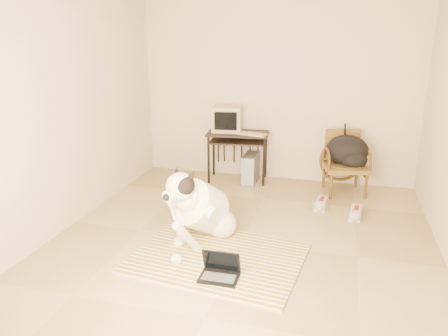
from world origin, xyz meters
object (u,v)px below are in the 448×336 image
at_px(pc_tower, 251,168).
at_px(backpack, 348,152).
at_px(dog, 200,209).
at_px(computer_desk, 238,139).
at_px(rattan_chair, 345,162).
at_px(crt_monitor, 227,119).
at_px(laptop, 220,271).

distance_m(pc_tower, backpack, 1.41).
bearing_deg(dog, computer_desk, 92.03).
bearing_deg(rattan_chair, crt_monitor, 174.43).
bearing_deg(backpack, laptop, -112.87).
bearing_deg(dog, rattan_chair, 52.88).
bearing_deg(computer_desk, backpack, -4.25).
bearing_deg(computer_desk, pc_tower, -3.24).
height_order(crt_monitor, backpack, crt_monitor).
height_order(laptop, rattan_chair, rattan_chair).
height_order(dog, pc_tower, dog).
bearing_deg(rattan_chair, computer_desk, 176.42).
relative_size(laptop, crt_monitor, 0.77).
relative_size(crt_monitor, backpack, 0.80).
distance_m(computer_desk, pc_tower, 0.47).
height_order(rattan_chair, backpack, rattan_chair).
relative_size(crt_monitor, rattan_chair, 0.54).
relative_size(computer_desk, backpack, 1.63).
bearing_deg(rattan_chair, backpack, -30.18).
bearing_deg(crt_monitor, dog, -83.29).
relative_size(computer_desk, rattan_chair, 1.09).
relative_size(laptop, rattan_chair, 0.41).
bearing_deg(pc_tower, laptop, -84.26).
bearing_deg(rattan_chair, dog, -127.12).
xyz_separation_m(crt_monitor, backpack, (1.74, -0.19, -0.34)).
bearing_deg(laptop, computer_desk, 99.94).
bearing_deg(pc_tower, computer_desk, 176.76).
distance_m(dog, backpack, 2.43).
bearing_deg(crt_monitor, pc_tower, -12.26).
xyz_separation_m(rattan_chair, backpack, (0.04, -0.02, 0.16)).
relative_size(dog, laptop, 3.58).
height_order(computer_desk, crt_monitor, crt_monitor).
bearing_deg(pc_tower, backpack, -4.40).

